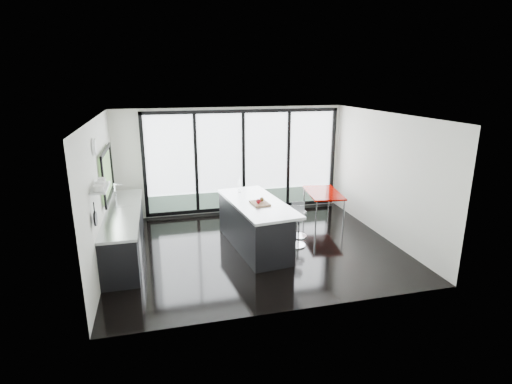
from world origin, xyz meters
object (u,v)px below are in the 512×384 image
object	(u,v)px
bar_stool_far	(299,224)
island	(253,224)
red_table	(323,206)
bar_stool_near	(296,231)

from	to	relation	value
bar_stool_far	island	bearing A→B (deg)	-155.33
bar_stool_far	red_table	distance (m)	1.38
island	red_table	size ratio (longest dim) A/B	1.86
bar_stool_near	island	bearing A→B (deg)	-179.66
island	bar_stool_near	world-z (taller)	island
bar_stool_near	bar_stool_far	bearing A→B (deg)	75.94
bar_stool_near	red_table	distance (m)	1.88
red_table	island	bearing A→B (deg)	-150.18
island	bar_stool_near	bearing A→B (deg)	-12.41
island	red_table	xyz separation A→B (m)	(2.13, 1.22, -0.14)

